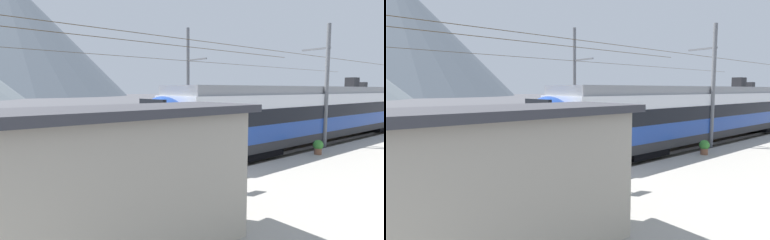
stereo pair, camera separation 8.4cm
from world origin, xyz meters
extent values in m
plane|color=#4C4C51|center=(0.00, 0.00, 0.00)|extent=(400.00, 400.00, 0.00)
cube|color=#A39E93|center=(0.00, -4.22, 0.19)|extent=(120.00, 6.48, 0.38)
cube|color=#6B6359|center=(0.00, 0.89, 0.06)|extent=(120.00, 3.00, 0.12)
cube|color=gray|center=(0.00, 0.17, 0.20)|extent=(120.00, 0.07, 0.16)
cube|color=gray|center=(0.00, 1.60, 0.20)|extent=(120.00, 0.07, 0.16)
cube|color=#6B6359|center=(0.00, 6.79, 0.06)|extent=(120.00, 3.00, 0.12)
cube|color=gray|center=(0.00, 6.07, 0.20)|extent=(120.00, 0.07, 0.16)
cube|color=gray|center=(0.00, 7.51, 0.20)|extent=(120.00, 0.07, 0.16)
cube|color=#2D2D30|center=(11.46, 0.89, 0.92)|extent=(25.40, 2.89, 0.45)
cube|color=#1E429E|center=(11.46, 0.89, 1.57)|extent=(25.40, 2.89, 0.85)
cube|color=black|center=(11.46, 0.89, 2.38)|extent=(25.40, 2.93, 0.75)
cube|color=white|center=(11.46, 0.89, 3.08)|extent=(25.40, 2.89, 0.65)
cube|color=gray|center=(11.46, 0.89, 3.62)|extent=(25.10, 2.69, 0.45)
cube|color=black|center=(3.59, 0.89, 0.49)|extent=(2.80, 2.31, 0.42)
cube|color=black|center=(19.33, 0.89, 0.49)|extent=(2.80, 2.31, 0.42)
ellipsoid|color=#1E429E|center=(-1.79, 0.89, 2.27)|extent=(1.80, 2.66, 2.25)
cube|color=black|center=(-2.29, 0.89, 2.70)|extent=(0.16, 1.73, 1.19)
cube|color=black|center=(15.27, 0.89, 4.20)|extent=(0.90, 0.70, 0.70)
cube|color=#2D2D30|center=(27.29, 6.79, 0.92)|extent=(31.23, 2.80, 0.45)
cube|color=orange|center=(27.29, 6.79, 1.57)|extent=(31.23, 2.80, 0.85)
cube|color=black|center=(27.29, 6.79, 2.38)|extent=(31.23, 2.84, 0.75)
cube|color=silver|center=(27.29, 6.79, 3.08)|extent=(31.23, 2.80, 0.65)
cube|color=gray|center=(27.29, 6.79, 3.62)|extent=(30.93, 2.60, 0.45)
cube|color=black|center=(17.61, 6.79, 0.49)|extent=(2.80, 2.24, 0.42)
cube|color=black|center=(36.97, 6.79, 0.49)|extent=(2.80, 2.24, 0.42)
ellipsoid|color=orange|center=(11.13, 6.79, 2.27)|extent=(1.80, 2.58, 2.25)
cube|color=black|center=(10.63, 6.79, 2.70)|extent=(0.16, 1.68, 1.19)
cube|color=black|center=(31.97, 6.79, 4.20)|extent=(0.90, 0.70, 0.70)
cylinder|color=slate|center=(8.57, -0.60, 3.70)|extent=(0.24, 0.24, 7.40)
cube|color=slate|center=(8.57, 0.14, 6.03)|extent=(0.10, 1.78, 0.10)
cylinder|color=#473823|center=(8.57, 0.89, 5.78)|extent=(38.96, 0.02, 0.02)
cylinder|color=slate|center=(5.77, 8.69, 4.09)|extent=(0.24, 0.24, 8.19)
cube|color=slate|center=(5.77, 7.74, 5.81)|extent=(0.10, 2.21, 0.10)
cylinder|color=#473823|center=(5.77, 6.79, 5.56)|extent=(38.96, 0.02, 0.02)
cylinder|color=#59595B|center=(-1.98, -2.27, 1.56)|extent=(0.08, 0.08, 2.35)
cube|color=silver|center=(-1.98, -2.27, 2.49)|extent=(0.70, 0.06, 0.50)
cube|color=black|center=(-1.98, -2.31, 2.49)|extent=(0.52, 0.01, 0.10)
cylinder|color=#383842|center=(-5.67, -2.33, 0.79)|extent=(0.14, 0.14, 0.82)
cylinder|color=#383842|center=(-5.51, -2.33, 0.79)|extent=(0.14, 0.14, 0.82)
ellipsoid|color=maroon|center=(-5.59, -2.33, 1.51)|extent=(0.36, 0.22, 0.62)
sphere|color=tan|center=(-5.59, -2.33, 1.96)|extent=(0.22, 0.22, 0.22)
cylinder|color=maroon|center=(-5.81, -2.33, 1.46)|extent=(0.09, 0.09, 0.58)
cylinder|color=maroon|center=(-5.37, -2.33, 1.46)|extent=(0.09, 0.09, 0.58)
cube|color=black|center=(-4.41, -2.58, 0.53)|extent=(0.32, 0.18, 0.29)
torus|color=black|center=(-4.41, -2.58, 0.72)|extent=(0.16, 0.02, 0.16)
cube|color=#472D1E|center=(-2.08, -2.38, 0.52)|extent=(0.32, 0.18, 0.27)
torus|color=#472D1E|center=(-2.08, -2.38, 0.70)|extent=(0.16, 0.02, 0.16)
cylinder|color=brown|center=(5.94, -1.64, 0.55)|extent=(0.37, 0.37, 0.34)
sphere|color=#33752D|center=(5.94, -1.64, 0.87)|extent=(0.51, 0.51, 0.51)
sphere|color=#DB5193|center=(5.94, -1.64, 0.99)|extent=(0.28, 0.28, 0.28)
cylinder|color=brown|center=(-2.88, -2.24, 0.57)|extent=(0.47, 0.47, 0.37)
sphere|color=#33752D|center=(-2.88, -2.24, 0.95)|extent=(0.67, 0.67, 0.67)
sphere|color=gold|center=(-2.88, -2.24, 1.11)|extent=(0.37, 0.37, 0.37)
cube|color=#B7AD99|center=(-6.13, -4.32, 1.79)|extent=(4.95, 1.68, 2.81)
cube|color=#3D3D42|center=(-6.13, -4.32, 3.27)|extent=(5.35, 2.08, 0.16)
cone|color=slate|center=(21.97, 192.73, 34.54)|extent=(133.77, 133.77, 69.08)
camera|label=1|loc=(-8.86, -9.56, 3.68)|focal=29.08mm
camera|label=2|loc=(-8.80, -9.62, 3.68)|focal=29.08mm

